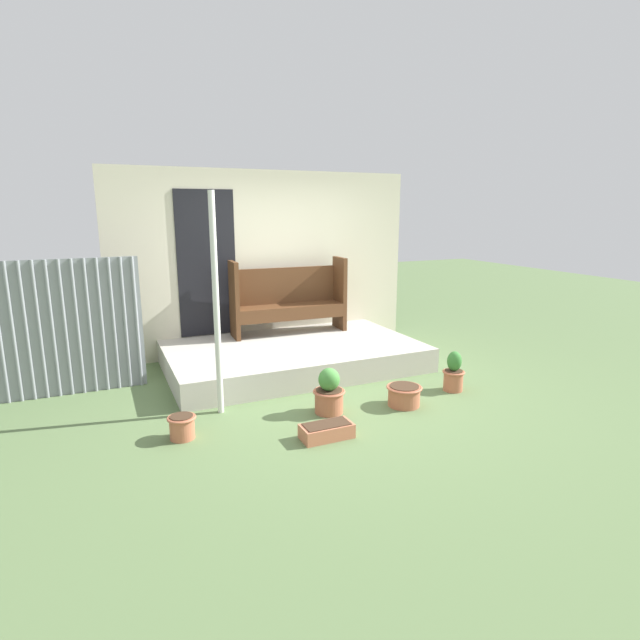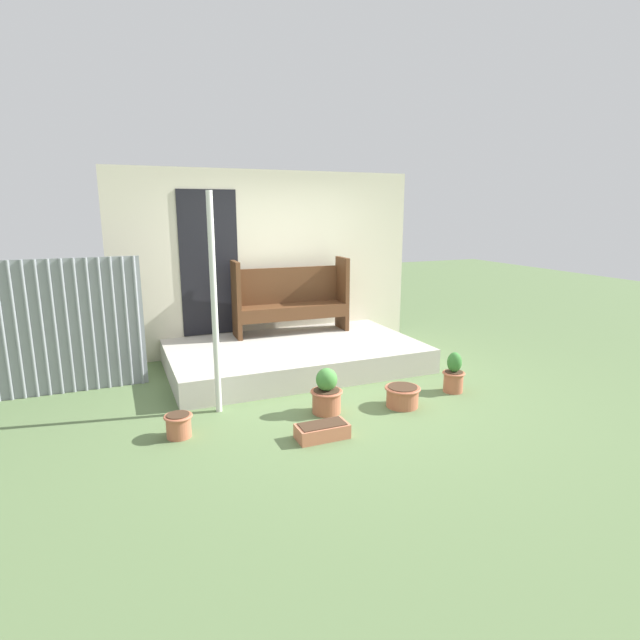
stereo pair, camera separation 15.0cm
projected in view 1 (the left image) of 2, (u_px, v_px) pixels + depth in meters
ground_plane at (332, 389)px, 5.82m from camera, size 24.00×24.00×0.00m
porch_slab at (294, 356)px, 6.61m from camera, size 3.24×1.94×0.31m
house_wall at (265, 262)px, 7.24m from camera, size 4.44×0.08×2.60m
fence_corrugated at (13, 333)px, 5.32m from camera, size 2.61×0.05×1.53m
support_post at (216, 306)px, 4.93m from camera, size 0.06×0.06×2.23m
bench at (288, 297)px, 7.12m from camera, size 1.65×0.46×1.06m
flower_pot_left at (182, 426)px, 4.55m from camera, size 0.26×0.26×0.22m
flower_pot_middle at (329, 393)px, 5.12m from camera, size 0.34×0.34×0.48m
flower_pot_right at (404, 395)px, 5.32m from camera, size 0.38×0.38×0.22m
flower_pot_far_right at (454, 374)px, 5.74m from camera, size 0.26×0.26×0.47m
planter_box_rect at (327, 431)px, 4.57m from camera, size 0.48×0.24×0.14m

